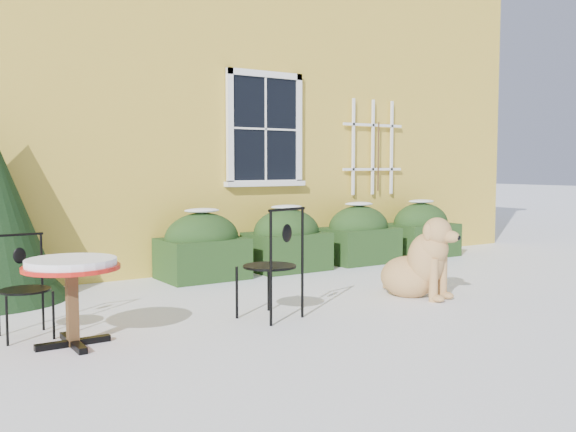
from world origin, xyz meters
TOP-DOWN VIEW (x-y plane):
  - ground at (0.00, 0.00)m, footprint 80.00×80.00m
  - house at (0.00, 7.00)m, footprint 12.40×8.40m
  - hedge_row at (1.65, 2.55)m, footprint 4.95×0.80m
  - bistro_table at (-2.53, 0.31)m, footprint 0.77×0.77m
  - patio_chair_near at (-0.69, 0.21)m, footprint 0.58×0.58m
  - patio_chair_far at (-2.80, 0.82)m, footprint 0.42×0.42m
  - dog at (1.19, 0.15)m, footprint 0.74×1.03m

SIDE VIEW (x-z plane):
  - ground at x=0.00m, z-range 0.00..0.00m
  - dog at x=1.19m, z-range -0.09..0.83m
  - hedge_row at x=1.65m, z-range -0.05..0.86m
  - patio_chair_far at x=-2.80m, z-range 0.00..0.87m
  - patio_chair_near at x=-0.69m, z-range 0.00..1.06m
  - bistro_table at x=-2.53m, z-range 0.24..0.95m
  - house at x=0.00m, z-range 0.02..6.42m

